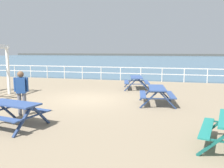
{
  "coord_description": "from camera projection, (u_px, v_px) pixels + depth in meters",
  "views": [
    {
      "loc": [
        4.11,
        -10.95,
        2.42
      ],
      "look_at": [
        1.27,
        0.06,
        0.8
      ],
      "focal_mm": 38.22,
      "sensor_mm": 36.0,
      "label": 1
    }
  ],
  "objects": [
    {
      "name": "seaward_railing",
      "position": [
        121.0,
        71.0,
        19.18
      ],
      "size": [
        23.07,
        0.07,
        1.08
      ],
      "color": "white",
      "rests_on": "ground"
    },
    {
      "name": "visitor",
      "position": [
        21.0,
        90.0,
        8.78
      ],
      "size": [
        0.51,
        0.32,
        1.66
      ],
      "rotation": [
        0.0,
        0.0,
        1.9
      ],
      "color": "slate",
      "rests_on": "ground"
    },
    {
      "name": "sea_band",
      "position": [
        157.0,
        59.0,
        62.42
      ],
      "size": [
        142.0,
        90.0,
        0.01
      ],
      "primitive_type": "cube",
      "color": "#476B84",
      "rests_on": "ground"
    },
    {
      "name": "ground_plane",
      "position": [
        87.0,
        101.0,
        11.86
      ],
      "size": [
        30.0,
        24.0,
        0.2
      ],
      "primitive_type": "cube",
      "color": "gray"
    },
    {
      "name": "distant_shoreline",
      "position": [
        164.0,
        56.0,
        103.65
      ],
      "size": [
        142.0,
        6.0,
        1.8
      ],
      "primitive_type": "cube",
      "color": "#4C4C47",
      "rests_on": "ground"
    },
    {
      "name": "picnic_table_far_left",
      "position": [
        136.0,
        80.0,
        14.87
      ],
      "size": [
        1.84,
        2.07,
        0.8
      ],
      "rotation": [
        0.0,
        0.0,
        1.77
      ],
      "color": "#334C84",
      "rests_on": "ground"
    },
    {
      "name": "picnic_table_near_right",
      "position": [
        157.0,
        92.0,
        10.65
      ],
      "size": [
        1.76,
        2.0,
        0.8
      ],
      "rotation": [
        0.0,
        0.0,
        1.72
      ],
      "color": "#334C84",
      "rests_on": "ground"
    },
    {
      "name": "picnic_table_mid_centre",
      "position": [
        13.0,
        109.0,
        7.55
      ],
      "size": [
        2.05,
        1.83,
        0.8
      ],
      "rotation": [
        0.0,
        0.0,
        -0.19
      ],
      "color": "#334C84",
      "rests_on": "ground"
    }
  ]
}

